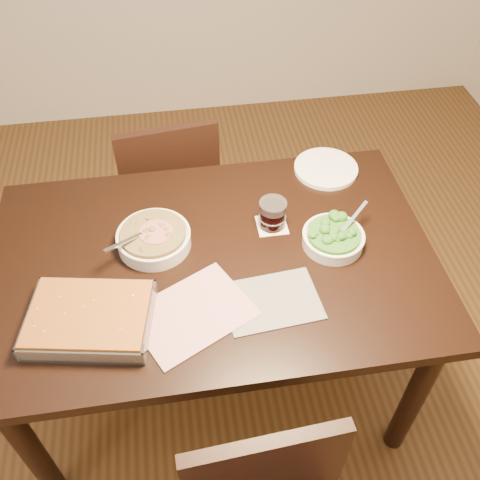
% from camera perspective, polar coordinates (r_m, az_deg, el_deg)
% --- Properties ---
extents(ground, '(4.00, 4.00, 0.00)m').
position_cam_1_polar(ground, '(2.30, -2.19, -14.26)').
color(ground, '#412A12').
rests_on(ground, ground).
extents(table, '(1.40, 0.90, 0.75)m').
position_cam_1_polar(table, '(1.76, -2.79, -3.86)').
color(table, black).
rests_on(table, ground).
extents(magazine_a, '(0.39, 0.36, 0.01)m').
position_cam_1_polar(magazine_a, '(1.55, -5.11, -7.80)').
color(magazine_a, '#A93050').
rests_on(magazine_a, table).
extents(magazine_b, '(0.29, 0.22, 0.00)m').
position_cam_1_polar(magazine_b, '(1.57, 3.43, -6.51)').
color(magazine_b, '#27282F').
rests_on(magazine_b, table).
extents(coaster, '(0.10, 0.10, 0.00)m').
position_cam_1_polar(coaster, '(1.78, 3.41, 1.60)').
color(coaster, white).
rests_on(coaster, table).
extents(stew_bowl, '(0.24, 0.24, 0.09)m').
position_cam_1_polar(stew_bowl, '(1.71, -9.19, 0.24)').
color(stew_bowl, white).
rests_on(stew_bowl, table).
extents(broccoli_bowl, '(0.20, 0.20, 0.08)m').
position_cam_1_polar(broccoli_bowl, '(1.72, 9.92, 0.25)').
color(broccoli_bowl, white).
rests_on(broccoli_bowl, table).
extents(baking_dish, '(0.38, 0.31, 0.06)m').
position_cam_1_polar(baking_dish, '(1.56, -15.72, -8.06)').
color(baking_dish, silver).
rests_on(baking_dish, table).
extents(wine_tumbler, '(0.09, 0.09, 0.10)m').
position_cam_1_polar(wine_tumbler, '(1.74, 3.49, 2.84)').
color(wine_tumbler, black).
rests_on(wine_tumbler, coaster).
extents(dinner_plate, '(0.23, 0.23, 0.02)m').
position_cam_1_polar(dinner_plate, '(2.01, 9.14, 7.54)').
color(dinner_plate, white).
rests_on(dinner_plate, table).
extents(chair_far, '(0.45, 0.45, 0.85)m').
position_cam_1_polar(chair_far, '(2.35, -7.52, 5.54)').
color(chair_far, black).
rests_on(chair_far, ground).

